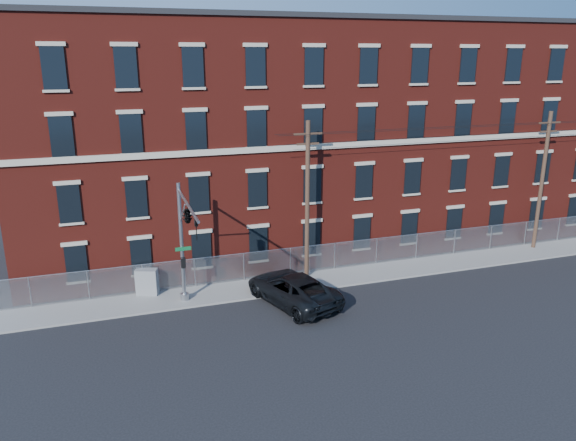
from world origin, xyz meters
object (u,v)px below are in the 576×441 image
at_px(pickup_truck, 293,289).
at_px(utility_cabinet, 147,282).
at_px(traffic_signal_mast, 186,225).
at_px(utility_pole_near, 307,198).

height_order(pickup_truck, utility_cabinet, pickup_truck).
bearing_deg(pickup_truck, traffic_signal_mast, -16.18).
xyz_separation_m(pickup_truck, utility_cabinet, (-7.92, 3.65, 0.02)).
height_order(traffic_signal_mast, utility_cabinet, traffic_signal_mast).
distance_m(traffic_signal_mast, pickup_truck, 7.44).
height_order(utility_pole_near, utility_cabinet, utility_pole_near).
distance_m(pickup_truck, utility_cabinet, 8.72).
distance_m(utility_pole_near, utility_cabinet, 10.93).
relative_size(traffic_signal_mast, pickup_truck, 1.09).
distance_m(traffic_signal_mast, utility_pole_near, 8.70).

